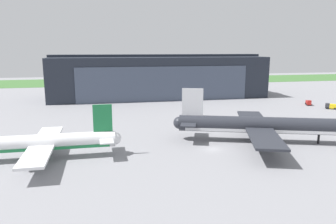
% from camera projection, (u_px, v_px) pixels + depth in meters
% --- Properties ---
extents(ground_plane, '(440.00, 440.00, 0.00)m').
position_uv_depth(ground_plane, '(213.00, 149.00, 77.79)').
color(ground_plane, gray).
extents(grass_field_strip, '(440.00, 56.00, 0.08)m').
position_uv_depth(grass_field_strip, '(137.00, 81.00, 241.52)').
color(grass_field_strip, '#3F6D34').
rests_on(grass_field_strip, ground_plane).
extents(maintenance_hangar, '(105.29, 31.44, 21.39)m').
position_uv_depth(maintenance_hangar, '(159.00, 77.00, 161.63)').
color(maintenance_hangar, '#232833').
rests_on(maintenance_hangar, ground_plane).
extents(airliner_near_left, '(44.46, 40.03, 13.93)m').
position_uv_depth(airliner_near_left, '(261.00, 126.00, 83.43)').
color(airliner_near_left, '#282B33').
rests_on(airliner_near_left, ground_plane).
extents(airliner_near_right, '(36.14, 30.38, 11.83)m').
position_uv_depth(airliner_near_right, '(40.00, 143.00, 70.43)').
color(airliner_near_right, white).
rests_on(airliner_near_right, ground_plane).
extents(ops_van, '(3.59, 5.08, 2.27)m').
position_uv_depth(ops_van, '(308.00, 102.00, 138.81)').
color(ops_van, '#AD1E19').
rests_on(ops_van, ground_plane).
extents(pushback_tractor, '(4.87, 4.41, 2.22)m').
position_uv_depth(pushback_tractor, '(331.00, 106.00, 129.75)').
color(pushback_tractor, '#2D2D33').
rests_on(pushback_tractor, ground_plane).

